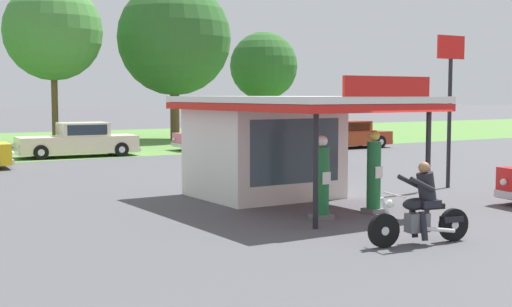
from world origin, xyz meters
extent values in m
plane|color=#4C4C51|center=(0.00, 0.00, 0.00)|extent=(300.00, 300.00, 0.00)
cube|color=#56843D|center=(0.00, 30.00, 0.00)|extent=(120.00, 24.00, 0.01)
cube|color=silver|center=(-0.77, 4.29, 1.32)|extent=(3.51, 3.15, 2.64)
cube|color=#384C56|center=(-0.77, 2.73, 1.37)|extent=(2.81, 0.05, 1.69)
cube|color=silver|center=(-0.77, 2.69, 2.72)|extent=(4.21, 6.86, 0.16)
cube|color=red|center=(-0.77, 2.69, 2.54)|extent=(4.21, 6.86, 0.18)
cube|color=red|center=(-0.77, -0.71, 3.02)|extent=(2.46, 0.08, 0.44)
cylinder|color=black|center=(0.88, -0.34, 1.32)|extent=(0.12, 0.12, 2.64)
cylinder|color=black|center=(-2.43, -0.34, 1.32)|extent=(0.12, 0.12, 2.64)
cube|color=slate|center=(-1.56, 0.58, 0.05)|extent=(0.44, 0.44, 0.10)
cylinder|color=#1E6B33|center=(-1.56, 0.58, 0.88)|extent=(0.34, 0.34, 1.55)
cube|color=white|center=(-1.56, 0.40, 0.95)|extent=(0.22, 0.02, 0.28)
sphere|color=white|center=(-1.56, 0.58, 1.79)|extent=(0.26, 0.26, 0.26)
cube|color=slate|center=(0.02, 0.58, 0.05)|extent=(0.44, 0.44, 0.10)
cylinder|color=#1E6B33|center=(0.02, 0.58, 0.91)|extent=(0.34, 0.34, 1.62)
cube|color=white|center=(0.02, 0.40, 0.99)|extent=(0.22, 0.02, 0.28)
sphere|color=#EACC4C|center=(0.02, 0.58, 1.86)|extent=(0.26, 0.26, 0.26)
cylinder|color=black|center=(-2.46, -2.49, 0.32)|extent=(0.65, 0.21, 0.64)
cylinder|color=silver|center=(-2.46, -2.49, 0.32)|extent=(0.18, 0.15, 0.16)
cylinder|color=black|center=(-0.90, -2.77, 0.32)|extent=(0.65, 0.21, 0.64)
cylinder|color=silver|center=(-0.90, -2.77, 0.32)|extent=(0.18, 0.15, 0.16)
ellipsoid|color=black|center=(-1.78, -2.61, 0.78)|extent=(0.59, 0.34, 0.24)
cube|color=#59595E|center=(-1.73, -2.62, 0.42)|extent=(0.48, 0.31, 0.36)
cube|color=black|center=(-1.43, -2.67, 0.72)|extent=(0.52, 0.34, 0.10)
cylinder|color=silver|center=(-2.36, -2.50, 0.60)|extent=(0.38, 0.13, 0.71)
cylinder|color=silver|center=(-2.24, -2.53, 0.98)|extent=(0.16, 0.70, 0.04)
sphere|color=silver|center=(-2.34, -2.51, 0.82)|extent=(0.16, 0.16, 0.16)
cube|color=black|center=(-0.95, -2.76, 0.44)|extent=(0.46, 0.26, 0.12)
cylinder|color=silver|center=(-1.36, -2.83, 0.28)|extent=(0.71, 0.20, 0.18)
cube|color=black|center=(-1.50, -2.66, 0.78)|extent=(0.45, 0.41, 0.14)
cylinder|color=black|center=(-1.73, -2.78, 0.38)|extent=(0.16, 0.25, 0.56)
cylinder|color=black|center=(-1.67, -2.46, 0.38)|extent=(0.16, 0.25, 0.56)
cylinder|color=black|center=(-1.54, -2.65, 1.09)|extent=(0.46, 0.39, 0.60)
sphere|color=#9E704C|center=(-1.60, -2.64, 1.47)|extent=(0.22, 0.22, 0.22)
cylinder|color=black|center=(-1.81, -2.81, 1.18)|extent=(0.54, 0.18, 0.31)
cylinder|color=black|center=(-1.74, -2.41, 1.18)|extent=(0.54, 0.18, 0.31)
sphere|color=white|center=(3.52, -0.43, 0.62)|extent=(0.18, 0.18, 0.18)
cube|color=#993819|center=(12.52, 16.91, 0.53)|extent=(5.20, 1.99, 0.70)
cube|color=#993819|center=(12.74, 16.91, 1.17)|extent=(2.11, 1.67, 0.58)
cube|color=#283847|center=(11.74, 16.94, 1.17)|extent=(0.09, 1.42, 0.46)
cube|color=#283847|center=(12.72, 16.12, 1.17)|extent=(1.75, 0.09, 0.44)
cube|color=#283847|center=(12.77, 17.69, 1.17)|extent=(1.75, 0.09, 0.44)
cube|color=silver|center=(9.92, 17.00, 0.30)|extent=(0.18, 1.73, 0.18)
cube|color=silver|center=(15.12, 16.83, 0.30)|extent=(0.18, 1.73, 0.18)
sphere|color=white|center=(9.89, 16.42, 0.57)|extent=(0.18, 0.18, 0.18)
sphere|color=white|center=(9.93, 17.58, 0.57)|extent=(0.18, 0.18, 0.18)
cylinder|color=black|center=(10.75, 16.12, 0.33)|extent=(0.67, 0.22, 0.66)
cylinder|color=silver|center=(10.75, 16.12, 0.33)|extent=(0.30, 0.23, 0.30)
cylinder|color=black|center=(10.80, 17.82, 0.33)|extent=(0.67, 0.22, 0.66)
cylinder|color=silver|center=(10.80, 17.82, 0.33)|extent=(0.30, 0.23, 0.30)
cylinder|color=black|center=(14.24, 16.00, 0.33)|extent=(0.67, 0.22, 0.66)
cylinder|color=silver|center=(14.24, 16.00, 0.33)|extent=(0.30, 0.23, 0.30)
cylinder|color=black|center=(14.30, 17.71, 0.33)|extent=(0.67, 0.22, 0.66)
cylinder|color=silver|center=(14.30, 17.71, 0.33)|extent=(0.30, 0.23, 0.30)
cube|color=beige|center=(-1.17, 19.49, 0.57)|extent=(5.46, 2.32, 0.77)
cube|color=beige|center=(-0.90, 19.47, 1.26)|extent=(2.26, 1.84, 0.62)
cube|color=#283847|center=(-1.95, 19.55, 1.26)|extent=(0.16, 1.49, 0.49)
cube|color=#283847|center=(-0.97, 18.65, 1.26)|extent=(1.81, 0.17, 0.47)
cube|color=#283847|center=(-0.83, 20.29, 1.26)|extent=(1.81, 0.17, 0.47)
cube|color=silver|center=(-3.86, 19.71, 0.30)|extent=(0.26, 1.82, 0.18)
cube|color=silver|center=(1.51, 19.28, 0.30)|extent=(0.26, 1.82, 0.18)
sphere|color=white|center=(-3.92, 19.10, 0.61)|extent=(0.18, 0.18, 0.18)
sphere|color=white|center=(-3.82, 20.32, 0.61)|extent=(0.18, 0.18, 0.18)
cylinder|color=black|center=(-3.05, 18.74, 0.33)|extent=(0.67, 0.25, 0.66)
cylinder|color=silver|center=(-3.05, 18.74, 0.33)|extent=(0.31, 0.24, 0.30)
cylinder|color=black|center=(-2.91, 20.53, 0.33)|extent=(0.67, 0.25, 0.66)
cylinder|color=silver|center=(-2.91, 20.53, 0.33)|extent=(0.31, 0.24, 0.30)
cylinder|color=black|center=(0.56, 18.46, 0.33)|extent=(0.67, 0.25, 0.66)
cylinder|color=silver|center=(0.56, 18.46, 0.33)|extent=(0.31, 0.24, 0.30)
cylinder|color=black|center=(0.70, 20.24, 0.33)|extent=(0.67, 0.25, 0.66)
cylinder|color=silver|center=(0.70, 20.24, 0.33)|extent=(0.31, 0.24, 0.30)
cube|color=silver|center=(-5.00, 15.96, 0.30)|extent=(0.30, 1.82, 0.18)
sphere|color=white|center=(-4.93, 16.57, 0.63)|extent=(0.18, 0.18, 0.18)
sphere|color=white|center=(-5.05, 15.35, 0.63)|extent=(0.18, 0.18, 0.18)
cube|color=#E55993|center=(6.68, 19.82, 0.53)|extent=(4.98, 2.14, 0.71)
cube|color=#E55993|center=(7.13, 19.80, 1.16)|extent=(2.11, 1.75, 0.54)
cube|color=#283847|center=(6.14, 19.85, 1.16)|extent=(0.13, 1.45, 0.44)
cube|color=#283847|center=(7.08, 19.00, 1.16)|extent=(1.71, 0.13, 0.41)
cube|color=#283847|center=(7.17, 20.60, 1.16)|extent=(1.71, 0.13, 0.41)
cube|color=silver|center=(4.21, 19.97, 0.30)|extent=(0.22, 1.77, 0.18)
cube|color=silver|center=(9.14, 19.68, 0.30)|extent=(0.22, 1.77, 0.18)
sphere|color=white|center=(4.17, 19.38, 0.57)|extent=(0.18, 0.18, 0.18)
sphere|color=white|center=(4.24, 20.56, 0.57)|extent=(0.18, 0.18, 0.18)
cylinder|color=black|center=(4.97, 19.05, 0.33)|extent=(0.67, 0.24, 0.66)
cylinder|color=silver|center=(4.97, 19.05, 0.33)|extent=(0.31, 0.24, 0.30)
cylinder|color=black|center=(5.07, 20.79, 0.33)|extent=(0.67, 0.24, 0.66)
cylinder|color=silver|center=(5.07, 20.79, 0.33)|extent=(0.31, 0.24, 0.30)
cylinder|color=black|center=(8.28, 18.86, 0.33)|extent=(0.67, 0.24, 0.66)
cylinder|color=silver|center=(8.28, 18.86, 0.33)|extent=(0.31, 0.24, 0.30)
cylinder|color=black|center=(8.38, 20.59, 0.33)|extent=(0.67, 0.24, 0.66)
cylinder|color=silver|center=(8.38, 20.59, 0.33)|extent=(0.31, 0.24, 0.30)
cylinder|color=black|center=(6.22, 9.36, 0.40)|extent=(0.26, 0.26, 0.80)
cylinder|color=#B21E23|center=(6.22, 9.36, 1.09)|extent=(0.34, 0.34, 0.57)
sphere|color=beige|center=(6.22, 9.36, 1.48)|extent=(0.22, 0.22, 0.22)
cylinder|color=beige|center=(6.22, 9.36, 1.55)|extent=(0.35, 0.35, 0.02)
cylinder|color=brown|center=(7.97, 28.24, 1.85)|extent=(0.58, 0.58, 3.71)
sphere|color=#2D6028|center=(7.97, 28.24, 6.39)|extent=(7.15, 7.15, 7.15)
sphere|color=#2D6028|center=(8.73, 28.56, 5.67)|extent=(5.33, 5.33, 5.33)
cylinder|color=brown|center=(0.31, 28.06, 2.18)|extent=(0.36, 0.36, 4.35)
sphere|color=#427F38|center=(0.31, 28.06, 6.45)|extent=(5.59, 5.59, 5.59)
sphere|color=#427F38|center=(0.74, 28.06, 5.89)|extent=(3.93, 3.93, 3.93)
cylinder|color=brown|center=(16.78, 31.48, 1.56)|extent=(0.48, 0.48, 3.11)
sphere|color=#2D6028|center=(16.78, 31.48, 4.98)|extent=(4.98, 4.98, 4.98)
sphere|color=#2D6028|center=(17.23, 31.11, 4.48)|extent=(3.47, 3.47, 3.47)
cylinder|color=black|center=(5.03, 2.81, 1.96)|extent=(0.12, 0.12, 3.93)
cube|color=red|center=(5.03, 2.81, 4.28)|extent=(1.10, 0.08, 0.70)
camera|label=1|loc=(-11.31, -12.09, 2.84)|focal=49.10mm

